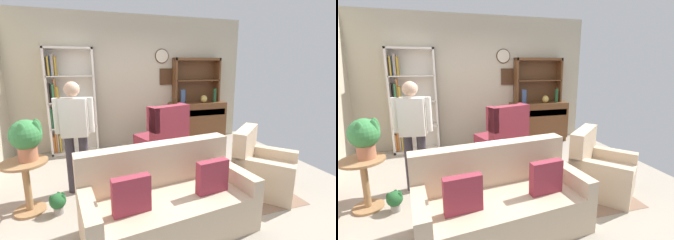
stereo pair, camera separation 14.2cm
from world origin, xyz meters
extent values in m
cube|color=#9E9384|center=(0.00, 0.00, -0.01)|extent=(5.40, 4.60, 0.02)
cube|color=#BCB299|center=(0.00, 2.13, 1.40)|extent=(5.00, 0.06, 2.80)
cylinder|color=beige|center=(0.58, 2.08, 1.95)|extent=(0.28, 0.03, 0.28)
torus|color=#382314|center=(0.58, 2.08, 1.95)|extent=(0.31, 0.02, 0.31)
cube|color=#422816|center=(0.67, 2.08, 1.51)|extent=(0.28, 0.03, 0.36)
cube|color=#846651|center=(0.20, -0.30, 0.00)|extent=(2.83, 1.63, 0.01)
cube|color=silver|center=(-1.76, 1.93, 1.05)|extent=(0.04, 0.30, 2.10)
cube|color=silver|center=(-0.90, 1.93, 1.05)|extent=(0.04, 0.30, 2.10)
cube|color=silver|center=(-1.33, 1.93, 2.08)|extent=(0.90, 0.30, 0.04)
cube|color=silver|center=(-1.33, 1.93, 0.02)|extent=(0.90, 0.30, 0.04)
cube|color=silver|center=(-1.33, 2.07, 1.05)|extent=(0.90, 0.01, 2.10)
cube|color=silver|center=(-1.33, 1.93, 0.55)|extent=(0.86, 0.30, 0.02)
cube|color=#CC7233|center=(-1.73, 1.91, 0.22)|extent=(0.03, 0.11, 0.33)
cube|color=#CC7233|center=(-1.69, 1.91, 0.25)|extent=(0.03, 0.12, 0.41)
cube|color=gray|center=(-1.65, 1.91, 0.25)|extent=(0.03, 0.15, 0.40)
cube|color=gold|center=(-1.61, 1.91, 0.22)|extent=(0.02, 0.15, 0.35)
cube|color=silver|center=(-1.33, 1.93, 1.05)|extent=(0.86, 0.30, 0.02)
cube|color=#337247|center=(-1.73, 1.91, 0.75)|extent=(0.03, 0.15, 0.39)
cube|color=#337247|center=(-1.69, 1.91, 0.72)|extent=(0.04, 0.10, 0.33)
cube|color=#337247|center=(-1.64, 1.91, 0.71)|extent=(0.04, 0.17, 0.31)
cube|color=#3F3833|center=(-1.59, 1.91, 0.70)|extent=(0.04, 0.16, 0.29)
cube|color=gold|center=(-1.54, 1.91, 0.70)|extent=(0.04, 0.17, 0.29)
cube|color=#B22D33|center=(-1.51, 1.91, 0.72)|extent=(0.03, 0.21, 0.34)
cube|color=#723F7F|center=(-1.47, 1.91, 0.70)|extent=(0.04, 0.17, 0.29)
cube|color=gold|center=(-1.43, 1.91, 0.72)|extent=(0.03, 0.12, 0.32)
cube|color=#B22D33|center=(-1.39, 1.91, 0.71)|extent=(0.03, 0.10, 0.31)
cube|color=silver|center=(-1.33, 1.93, 1.56)|extent=(0.86, 0.30, 0.02)
cube|color=#3F3833|center=(-1.73, 1.91, 1.24)|extent=(0.03, 0.24, 0.36)
cube|color=#3F3833|center=(-1.69, 1.91, 1.23)|extent=(0.02, 0.11, 0.34)
cube|color=#337247|center=(-1.65, 1.91, 1.24)|extent=(0.04, 0.22, 0.35)
cube|color=#CC7233|center=(-1.62, 1.91, 1.28)|extent=(0.02, 0.11, 0.44)
cube|color=gold|center=(-1.59, 1.91, 1.21)|extent=(0.04, 0.11, 0.30)
cube|color=#3F3833|center=(-1.73, 1.91, 1.73)|extent=(0.03, 0.12, 0.33)
cube|color=gold|center=(-1.69, 1.91, 1.74)|extent=(0.03, 0.22, 0.36)
cube|color=#284C8C|center=(-1.66, 1.91, 1.75)|extent=(0.02, 0.12, 0.37)
cube|color=gray|center=(-1.62, 1.91, 1.76)|extent=(0.04, 0.20, 0.40)
cube|color=gold|center=(-1.57, 1.91, 1.74)|extent=(0.03, 0.16, 0.36)
cube|color=brown|center=(1.36, 1.86, 0.51)|extent=(1.30, 0.45, 0.82)
cube|color=brown|center=(0.76, 1.69, 0.05)|extent=(0.06, 0.06, 0.10)
cube|color=brown|center=(1.96, 1.69, 0.05)|extent=(0.06, 0.06, 0.10)
cube|color=brown|center=(0.76, 2.04, 0.05)|extent=(0.06, 0.06, 0.10)
cube|color=brown|center=(1.96, 2.04, 0.05)|extent=(0.06, 0.06, 0.10)
cube|color=#492C18|center=(1.36, 1.64, 0.71)|extent=(1.20, 0.01, 0.14)
cube|color=brown|center=(0.83, 1.94, 1.42)|extent=(0.04, 0.26, 1.00)
cube|color=brown|center=(1.89, 1.94, 1.42)|extent=(0.04, 0.26, 1.00)
cube|color=brown|center=(1.36, 1.94, 1.89)|extent=(1.10, 0.26, 0.06)
cube|color=brown|center=(1.36, 1.94, 1.42)|extent=(1.06, 0.26, 0.02)
cube|color=brown|center=(1.36, 2.06, 1.42)|extent=(1.10, 0.01, 1.00)
cylinder|color=#33476B|center=(0.97, 1.78, 1.08)|extent=(0.11, 0.11, 0.32)
ellipsoid|color=tan|center=(1.49, 1.79, 1.01)|extent=(0.15, 0.15, 0.17)
cylinder|color=#194223|center=(1.75, 1.77, 1.08)|extent=(0.07, 0.07, 0.31)
cube|color=#C6AD8E|center=(-0.29, -1.03, 0.21)|extent=(1.89, 1.07, 0.42)
cube|color=#C6AD8E|center=(-0.33, -0.70, 0.66)|extent=(1.81, 0.42, 0.48)
cube|color=#C6AD8E|center=(-1.11, -1.13, 0.30)|extent=(0.24, 0.86, 0.60)
cube|color=#C6AD8E|center=(0.54, -0.92, 0.30)|extent=(0.24, 0.86, 0.60)
cube|color=maroon|center=(-0.72, -1.20, 0.60)|extent=(0.37, 0.14, 0.36)
cube|color=maroon|center=(0.18, -1.09, 0.60)|extent=(0.37, 0.14, 0.36)
cube|color=white|center=(-0.33, -0.70, 0.90)|extent=(0.38, 0.22, 0.00)
cube|color=#C6AD8E|center=(1.29, -0.60, 0.20)|extent=(1.08, 1.08, 0.40)
cube|color=#C6AD8E|center=(1.09, -0.38, 0.64)|extent=(0.68, 0.63, 0.48)
cube|color=#C6AD8E|center=(1.07, -0.80, 0.28)|extent=(0.62, 0.68, 0.55)
cube|color=#C6AD8E|center=(1.52, -0.40, 0.28)|extent=(0.62, 0.68, 0.55)
cube|color=maroon|center=(0.27, 1.16, 0.21)|extent=(0.99, 1.00, 0.42)
cube|color=maroon|center=(0.36, 0.88, 0.74)|extent=(0.80, 0.43, 0.63)
cube|color=maroon|center=(0.67, 1.02, 0.83)|extent=(0.18, 0.30, 0.44)
cube|color=maroon|center=(0.03, 0.81, 0.83)|extent=(0.18, 0.30, 0.44)
cylinder|color=#997047|center=(-1.81, -0.14, 0.64)|extent=(0.52, 0.52, 0.03)
cylinder|color=#997047|center=(-1.81, -0.14, 0.31)|extent=(0.08, 0.08, 0.63)
cylinder|color=#997047|center=(-1.81, -0.14, 0.01)|extent=(0.36, 0.36, 0.03)
cylinder|color=#AD6B4C|center=(-1.76, -0.12, 0.74)|extent=(0.21, 0.21, 0.17)
sphere|color=#387F42|center=(-1.76, -0.12, 0.97)|extent=(0.36, 0.36, 0.36)
ellipsoid|color=#387F42|center=(-1.64, -0.16, 1.02)|extent=(0.11, 0.06, 0.25)
ellipsoid|color=#387F42|center=(-1.65, -0.05, 1.02)|extent=(0.11, 0.06, 0.25)
ellipsoid|color=#387F42|center=(-1.64, -0.07, 1.02)|extent=(0.11, 0.06, 0.25)
ellipsoid|color=#387F42|center=(-1.77, -0.24, 1.02)|extent=(0.11, 0.06, 0.25)
cylinder|color=gray|center=(-1.47, -0.31, 0.04)|extent=(0.11, 0.11, 0.09)
sphere|color=#235B2D|center=(-1.47, -0.31, 0.17)|extent=(0.19, 0.19, 0.19)
ellipsoid|color=#235B2D|center=(-1.41, -0.27, 0.19)|extent=(0.06, 0.03, 0.13)
ellipsoid|color=#235B2D|center=(-1.40, -0.33, 0.19)|extent=(0.06, 0.03, 0.13)
ellipsoid|color=#235B2D|center=(-1.46, -0.24, 0.19)|extent=(0.06, 0.03, 0.13)
ellipsoid|color=#235B2D|center=(-1.53, -0.31, 0.19)|extent=(0.06, 0.03, 0.13)
cylinder|color=#38333D|center=(-1.32, 0.22, 0.41)|extent=(0.13, 0.13, 0.82)
cylinder|color=#38333D|center=(-1.14, 0.19, 0.41)|extent=(0.13, 0.13, 0.82)
cube|color=silver|center=(-1.23, 0.20, 1.08)|extent=(0.36, 0.24, 0.52)
sphere|color=tan|center=(-1.23, 0.20, 1.46)|extent=(0.22, 0.22, 0.20)
cylinder|color=silver|center=(-1.45, 0.23, 1.11)|extent=(0.09, 0.09, 0.48)
cylinder|color=silver|center=(-1.01, 0.18, 1.11)|extent=(0.09, 0.09, 0.48)
cube|color=brown|center=(-0.29, -0.27, 0.40)|extent=(0.80, 0.50, 0.03)
cube|color=brown|center=(-0.66, -0.49, 0.20)|extent=(0.05, 0.05, 0.39)
cube|color=brown|center=(0.08, -0.49, 0.20)|extent=(0.05, 0.05, 0.39)
cube|color=brown|center=(-0.66, -0.05, 0.20)|extent=(0.05, 0.05, 0.39)
cube|color=brown|center=(0.08, -0.05, 0.20)|extent=(0.05, 0.05, 0.39)
cube|color=gray|center=(-0.34, -0.29, 0.43)|extent=(0.20, 0.11, 0.02)
cube|color=#284C8C|center=(-0.34, -0.29, 0.45)|extent=(0.21, 0.12, 0.02)
cube|color=#CC7233|center=(-0.32, -0.30, 0.48)|extent=(0.19, 0.13, 0.03)
cube|color=#CC7233|center=(-0.33, -0.30, 0.50)|extent=(0.19, 0.16, 0.03)
camera|label=1|loc=(-1.04, -3.25, 1.78)|focal=26.25mm
camera|label=2|loc=(-0.91, -3.29, 1.78)|focal=26.25mm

